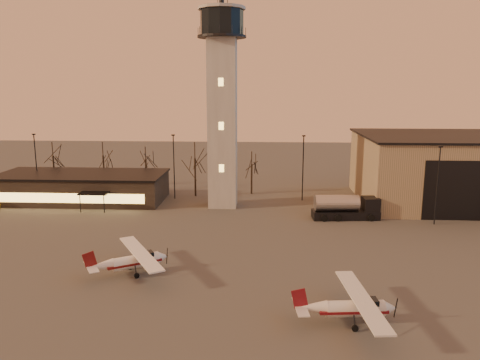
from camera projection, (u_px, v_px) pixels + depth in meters
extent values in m
plane|color=#3A3836|center=(192.00, 294.00, 40.12)|extent=(220.00, 220.00, 0.00)
cube|color=gray|center=(222.00, 125.00, 67.09)|extent=(4.00, 4.00, 24.00)
cylinder|color=black|center=(222.00, 37.00, 64.67)|extent=(6.80, 6.80, 0.30)
cylinder|color=black|center=(222.00, 23.00, 64.31)|extent=(6.00, 6.00, 3.40)
cylinder|color=gray|center=(222.00, 8.00, 63.93)|extent=(6.60, 6.60, 0.40)
cube|color=#977E63|center=(463.00, 170.00, 70.52)|extent=(30.00, 20.00, 10.00)
cube|color=black|center=(466.00, 136.00, 69.49)|extent=(30.60, 20.60, 0.30)
cube|color=black|center=(82.00, 188.00, 72.18)|extent=(25.00, 10.00, 4.00)
cube|color=black|center=(81.00, 174.00, 71.75)|extent=(25.40, 10.40, 0.30)
cube|color=#FFC459|center=(69.00, 198.00, 67.35)|extent=(22.00, 0.08, 1.40)
cube|color=black|center=(94.00, 193.00, 65.98)|extent=(4.00, 2.00, 0.20)
cylinder|color=black|center=(36.00, 166.00, 73.96)|extent=(0.16, 0.16, 10.00)
cube|color=black|center=(34.00, 134.00, 72.95)|extent=(0.50, 0.25, 0.18)
cylinder|color=black|center=(174.00, 167.00, 72.81)|extent=(0.16, 0.16, 10.00)
cube|color=black|center=(173.00, 135.00, 71.81)|extent=(0.50, 0.25, 0.18)
cylinder|color=black|center=(303.00, 169.00, 71.77)|extent=(0.16, 0.16, 10.00)
cube|color=black|center=(304.00, 136.00, 70.77)|extent=(0.50, 0.25, 0.18)
cylinder|color=black|center=(437.00, 186.00, 59.19)|extent=(0.16, 0.16, 10.00)
cube|color=black|center=(441.00, 147.00, 58.19)|extent=(0.50, 0.25, 0.18)
cylinder|color=black|center=(54.00, 172.00, 80.25)|extent=(0.28, 0.28, 5.74)
cylinder|color=black|center=(146.00, 175.00, 79.47)|extent=(0.28, 0.28, 5.25)
cylinder|color=black|center=(195.00, 177.00, 74.99)|extent=(0.28, 0.28, 6.16)
cylinder|color=black|center=(252.00, 179.00, 76.60)|extent=(0.28, 0.28, 4.97)
cylinder|color=black|center=(104.00, 171.00, 81.81)|extent=(0.28, 0.28, 5.60)
cylinder|color=silver|center=(355.00, 309.00, 34.89)|extent=(4.47, 1.64, 1.24)
cone|color=silver|center=(389.00, 308.00, 34.99)|extent=(0.96, 1.25, 1.18)
cone|color=silver|center=(312.00, 308.00, 34.74)|extent=(2.37, 1.26, 1.05)
cube|color=black|center=(368.00, 303.00, 34.85)|extent=(1.51, 1.13, 0.67)
cube|color=#610D15|center=(352.00, 309.00, 34.90)|extent=(5.23, 1.75, 0.21)
cube|color=silver|center=(362.00, 299.00, 34.76)|extent=(2.40, 10.55, 0.13)
cube|color=silver|center=(301.00, 307.00, 34.68)|extent=(1.15, 3.21, 0.08)
cube|color=#610D15|center=(300.00, 298.00, 34.55)|extent=(1.32, 0.20, 1.61)
cylinder|color=silver|center=(136.00, 261.00, 44.27)|extent=(4.39, 3.30, 1.24)
cone|color=silver|center=(162.00, 257.00, 45.43)|extent=(1.34, 1.45, 1.18)
cone|color=silver|center=(101.00, 266.00, 42.77)|extent=(2.50, 2.06, 1.05)
cube|color=black|center=(145.00, 255.00, 44.61)|extent=(1.74, 1.59, 0.67)
cube|color=#5E0E0D|center=(134.00, 262.00, 44.19)|extent=(5.06, 3.72, 0.21)
cube|color=silver|center=(140.00, 253.00, 44.33)|extent=(6.57, 9.72, 0.13)
cube|color=silver|center=(91.00, 267.00, 42.36)|extent=(2.34, 3.13, 0.08)
cube|color=#5E0E0D|center=(90.00, 260.00, 42.18)|extent=(1.17, 0.74, 1.61)
cube|color=black|center=(345.00, 214.00, 62.60)|extent=(8.98, 3.17, 1.14)
cube|color=black|center=(370.00, 204.00, 62.40)|extent=(2.25, 2.54, 1.87)
cube|color=black|center=(376.00, 202.00, 62.36)|extent=(0.26, 1.97, 1.04)
cylinder|color=#A5A5A9|center=(337.00, 203.00, 62.25)|extent=(5.96, 2.62, 2.18)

